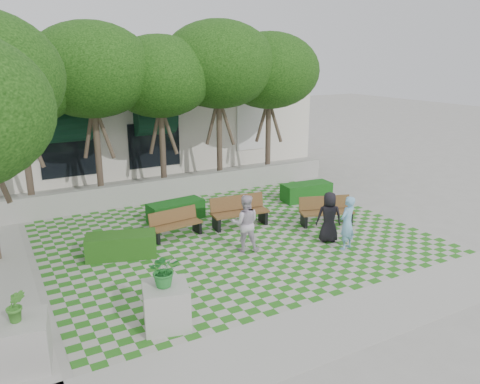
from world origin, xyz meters
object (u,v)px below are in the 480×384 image
hedge_east (306,192)px  hedge_west (121,246)px  bench_mid (239,212)px  hedge_midleft (176,211)px  person_dark (329,217)px  bench_west (176,224)px  planter_front (166,297)px  planter_back (21,342)px  person_blue (347,223)px  person_white (245,223)px  bench_east (326,211)px

hedge_east → hedge_west: 8.56m
bench_mid → hedge_west: size_ratio=1.02×
bench_mid → hedge_midleft: 2.40m
person_dark → bench_mid: bearing=-28.0°
bench_mid → bench_west: size_ratio=1.16×
hedge_east → hedge_midleft: hedge_east is taller
hedge_east → planter_front: size_ratio=1.19×
hedge_west → planter_back: bearing=-126.3°
planter_front → person_blue: size_ratio=1.02×
planter_front → hedge_east: bearing=35.8°
hedge_west → planter_back: 5.25m
hedge_east → person_blue: 5.18m
hedge_midleft → person_blue: bearing=-54.0°
planter_front → person_dark: bearing=18.5°
planter_front → planter_back: planter_front is taller
hedge_west → person_dark: (6.24, -2.07, 0.47)m
bench_west → hedge_west: (-2.03, -0.72, -0.08)m
hedge_east → person_white: bearing=-145.7°
bench_east → planter_front: planter_front is taller
bench_mid → hedge_midleft: size_ratio=1.02×
bench_mid → hedge_west: bearing=-167.5°
hedge_west → planter_front: 4.22m
bench_mid → planter_back: bearing=-142.6°
hedge_midleft → planter_back: (-5.74, -6.45, 0.20)m
bench_east → planter_back: planter_back is taller
planter_back → person_white: person_white is taller
bench_mid → bench_west: 2.37m
hedge_west → planter_front: bearing=-92.0°
planter_back → person_white: bearing=23.2°
person_white → planter_front: bearing=63.7°
hedge_west → person_dark: bearing=-18.3°
bench_east → hedge_midleft: 5.46m
planter_front → bench_east: bearing=25.1°
bench_mid → hedge_west: (-4.40, -0.60, -0.16)m
bench_mid → person_white: (-0.90, -2.00, 0.38)m
planter_back → bench_east: bearing=18.5°
person_white → person_blue: bearing=178.9°
person_dark → hedge_west: bearing=9.1°
person_blue → bench_east: bearing=-130.4°
bench_west → person_dark: bearing=-40.2°
hedge_midleft → person_blue: (3.68, -5.06, 0.50)m
hedge_midleft → hedge_west: hedge_west is taller
planter_front → person_white: bearing=37.7°
bench_east → person_white: size_ratio=1.11×
bench_west → person_blue: bearing=-46.4°
bench_west → hedge_east: size_ratio=0.87×
hedge_east → person_dark: size_ratio=1.25×
hedge_west → person_white: (3.49, -1.39, 0.54)m
person_dark → bench_east: bearing=-99.0°
bench_east → person_dark: person_dark is taller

